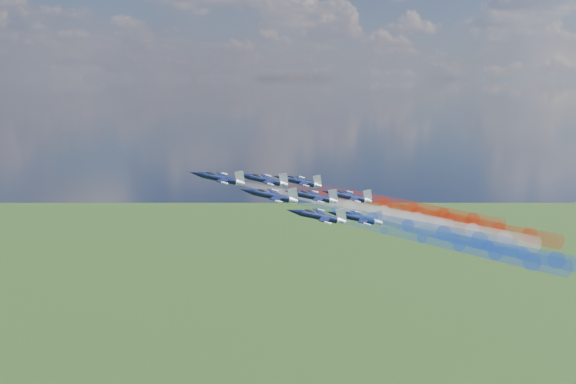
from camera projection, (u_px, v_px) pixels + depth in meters
jet_lead at (220, 178)px, 160.46m from camera, size 17.21×15.43×7.37m
trail_lead at (349, 206)px, 164.95m from camera, size 50.80×23.25×16.76m
jet_inner_left at (272, 196)px, 150.78m from camera, size 17.21×15.43×7.37m
trail_inner_left at (408, 225)px, 155.27m from camera, size 50.80×23.25×16.76m
jet_inner_right at (265, 180)px, 170.26m from camera, size 17.21×15.43×7.37m
trail_inner_right at (386, 206)px, 174.74m from camera, size 50.80×23.25×16.76m
jet_outer_left at (319, 217)px, 145.18m from camera, size 17.21×15.43×7.37m
trail_outer_left at (459, 246)px, 149.67m from camera, size 50.80×23.25×16.76m
jet_center_third at (313, 197)px, 162.33m from camera, size 17.21×15.43×7.37m
trail_center_third at (439, 224)px, 166.82m from camera, size 50.80×23.25×16.76m
jet_outer_right at (300, 182)px, 180.19m from camera, size 17.21×15.43×7.37m
trail_outer_right at (414, 206)px, 184.68m from camera, size 50.80×23.25×16.76m
jet_rear_left at (357, 218)px, 154.42m from camera, size 17.21×15.43×7.37m
trail_rear_left at (488, 246)px, 158.91m from camera, size 50.80×23.25×16.76m
jet_rear_right at (349, 197)px, 171.23m from camera, size 17.21×15.43×7.37m
trail_rear_right at (468, 222)px, 175.72m from camera, size 50.80×23.25×16.76m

